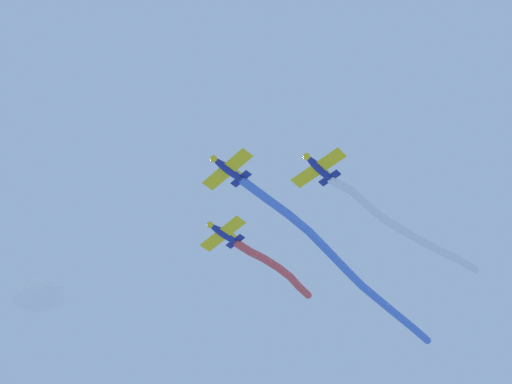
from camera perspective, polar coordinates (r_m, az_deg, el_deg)
airplane_lead at (r=68.07m, az=-2.52°, el=2.03°), size 6.50×4.93×1.60m
smoke_trail_lead at (r=77.33m, az=7.98°, el=-6.75°), size 6.59×35.22×2.65m
airplane_left_wing at (r=68.20m, az=5.53°, el=2.15°), size 6.48×4.88×1.60m
smoke_trail_left_wing at (r=75.62m, az=13.04°, el=-3.19°), size 8.56×22.78×1.64m
airplane_right_wing at (r=74.48m, az=-2.94°, el=-3.67°), size 6.50×4.94×1.60m
smoke_trail_right_wing at (r=80.21m, az=1.92°, el=-6.89°), size 2.65×15.76×3.73m
cloud_east at (r=113.69m, az=-18.76°, el=-8.67°), size 11.54×10.30×3.18m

